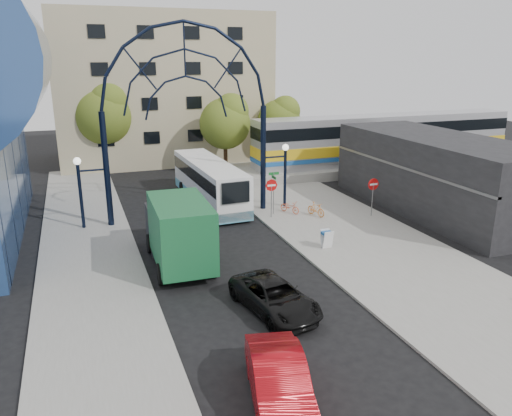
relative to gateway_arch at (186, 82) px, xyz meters
name	(u,v)px	position (x,y,z in m)	size (l,w,h in m)	color
ground	(272,320)	(0.00, -14.00, -8.56)	(120.00, 120.00, 0.00)	black
sidewalk_east	(385,256)	(8.00, -10.00, -8.50)	(8.00, 56.00, 0.12)	gray
plaza_west	(93,282)	(-6.50, -8.00, -8.50)	(5.00, 50.00, 0.12)	gray
gateway_arch	(186,82)	(0.00, 0.00, 0.00)	(13.64, 0.44, 12.10)	black
stop_sign	(271,189)	(4.80, -2.00, -6.56)	(0.80, 0.07, 2.50)	slate
do_not_enter_sign	(373,188)	(11.00, -4.00, -6.58)	(0.76, 0.07, 2.48)	slate
street_name_sign	(274,184)	(5.20, -1.40, -6.43)	(0.70, 0.70, 2.80)	slate
sandwich_board	(327,237)	(5.60, -8.02, -7.81)	(0.55, 0.61, 0.99)	white
commercial_block_east	(438,174)	(16.00, -4.00, -6.06)	(6.00, 16.00, 5.00)	black
apartment_block	(160,88)	(2.00, 20.97, -1.55)	(20.00, 12.10, 14.00)	tan
train_platform	(383,165)	(20.00, 8.00, -8.16)	(32.00, 5.00, 0.80)	gray
train_car	(385,138)	(20.00, 8.00, -5.66)	(25.10, 3.05, 4.20)	#B7B7BC
tree_north_a	(226,121)	(6.12, 11.93, -3.95)	(4.48, 4.48, 7.00)	#382314
tree_north_b	(104,113)	(-3.88, 15.93, -3.29)	(5.12, 5.12, 8.00)	#382314
tree_north_c	(281,119)	(12.12, 13.93, -4.28)	(4.16, 4.16, 6.50)	#382314
city_bus	(209,182)	(2.03, 2.83, -6.99)	(2.87, 10.97, 2.99)	white
green_truck	(178,231)	(-2.26, -7.10, -6.81)	(2.88, 7.01, 3.50)	black
black_suv	(275,297)	(0.38, -13.38, -7.91)	(2.15, 4.67, 1.30)	black
red_sedan	(279,382)	(-1.66, -18.71, -7.79)	(1.62, 4.64, 1.53)	#9B0910
bike_near_a	(290,207)	(6.29, -1.58, -8.03)	(0.53, 1.53, 0.80)	#EB582F
bike_near_b	(316,209)	(7.61, -2.76, -7.99)	(0.42, 1.48, 0.89)	orange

